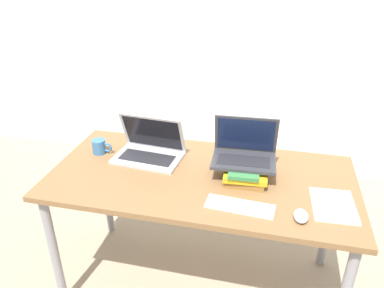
# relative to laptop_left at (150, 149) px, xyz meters

# --- Properties ---
(wall_back) EXTENTS (8.00, 0.05, 2.70)m
(wall_back) POSITION_rel_laptop_left_xyz_m (0.33, 1.41, 0.52)
(wall_back) COLOR silver
(wall_back) RESTS_ON ground_plane
(desk) EXTENTS (1.60, 0.78, 0.78)m
(desk) POSITION_rel_laptop_left_xyz_m (0.33, -0.13, -0.13)
(desk) COLOR brown
(desk) RESTS_ON ground_plane
(laptop_left) EXTENTS (0.39, 0.28, 0.25)m
(laptop_left) POSITION_rel_laptop_left_xyz_m (0.00, 0.00, 0.00)
(laptop_left) COLOR #B2B2B7
(laptop_left) RESTS_ON desk
(book_stack) EXTENTS (0.23, 0.28, 0.08)m
(book_stack) POSITION_rel_laptop_left_xyz_m (0.56, -0.10, -0.01)
(book_stack) COLOR olive
(book_stack) RESTS_ON desk
(laptop_on_books) EXTENTS (0.34, 0.24, 0.23)m
(laptop_on_books) POSITION_rel_laptop_left_xyz_m (0.54, -0.06, 0.08)
(laptop_on_books) COLOR #333338
(laptop_on_books) RESTS_ON book_stack
(wireless_keyboard) EXTENTS (0.32, 0.12, 0.01)m
(wireless_keyboard) POSITION_rel_laptop_left_xyz_m (0.56, -0.36, -0.04)
(wireless_keyboard) COLOR silver
(wireless_keyboard) RESTS_ON desk
(mouse) EXTENTS (0.07, 0.10, 0.03)m
(mouse) POSITION_rel_laptop_left_xyz_m (0.83, -0.38, -0.03)
(mouse) COLOR #B2B2B7
(mouse) RESTS_ON desk
(notepad) EXTENTS (0.21, 0.27, 0.01)m
(notepad) POSITION_rel_laptop_left_xyz_m (0.98, -0.25, -0.04)
(notepad) COLOR white
(notepad) RESTS_ON desk
(mug) EXTENTS (0.12, 0.08, 0.08)m
(mug) POSITION_rel_laptop_left_xyz_m (-0.30, -0.02, -0.01)
(mug) COLOR teal
(mug) RESTS_ON desk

